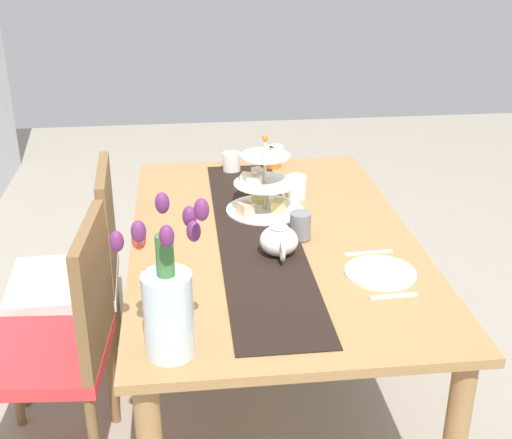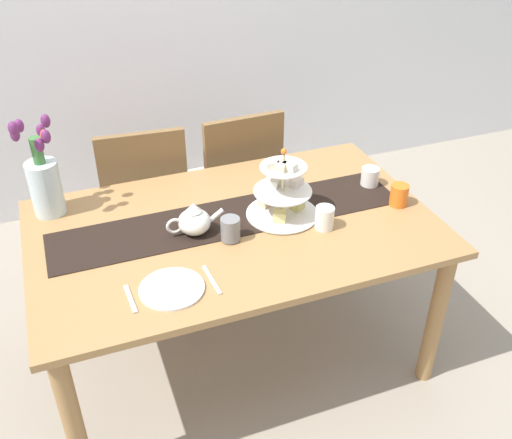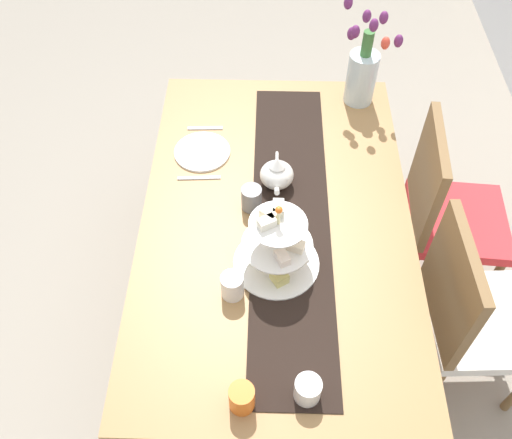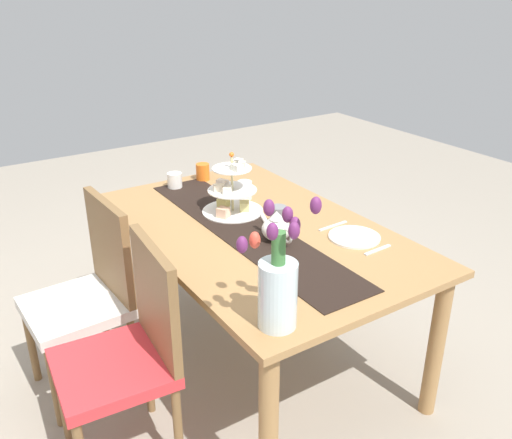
{
  "view_description": "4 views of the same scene",
  "coord_description": "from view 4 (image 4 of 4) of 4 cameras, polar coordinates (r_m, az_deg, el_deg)",
  "views": [
    {
      "loc": [
        -2.19,
        0.31,
        1.78
      ],
      "look_at": [
        -0.05,
        0.06,
        0.81
      ],
      "focal_mm": 47.79,
      "sensor_mm": 36.0,
      "label": 1
    },
    {
      "loc": [
        -0.6,
        -1.86,
        2.05
      ],
      "look_at": [
        0.08,
        -0.05,
        0.77
      ],
      "focal_mm": 40.78,
      "sensor_mm": 36.0,
      "label": 2
    },
    {
      "loc": [
        1.3,
        -0.04,
        2.34
      ],
      "look_at": [
        0.07,
        -0.07,
        0.79
      ],
      "focal_mm": 38.92,
      "sensor_mm": 36.0,
      "label": 3
    },
    {
      "loc": [
        -1.92,
        1.25,
        1.79
      ],
      "look_at": [
        -0.05,
        0.03,
        0.8
      ],
      "focal_mm": 38.22,
      "sensor_mm": 36.0,
      "label": 4
    }
  ],
  "objects": [
    {
      "name": "ground_plane",
      "position": [
        2.91,
        0.01,
        -13.99
      ],
      "size": [
        8.0,
        8.0,
        0.0
      ],
      "primitive_type": "plane",
      "color": "gray"
    },
    {
      "name": "mug_orange",
      "position": [
        3.12,
        -5.59,
        4.98
      ],
      "size": [
        0.08,
        0.08,
        0.09
      ],
      "primitive_type": "cylinder",
      "color": "orange",
      "rests_on": "dining_table"
    },
    {
      "name": "fork_left",
      "position": [
        2.37,
        12.61,
        -3.12
      ],
      "size": [
        0.02,
        0.15,
        0.01
      ],
      "primitive_type": "cube",
      "rotation": [
        0.0,
        0.0,
        0.05
      ],
      "color": "silver",
      "rests_on": "dining_table"
    },
    {
      "name": "table_runner",
      "position": [
        2.5,
        -1.02,
        -1.07
      ],
      "size": [
        1.47,
        0.29,
        0.0
      ],
      "primitive_type": "cube",
      "color": "black",
      "rests_on": "dining_table"
    },
    {
      "name": "chair_left",
      "position": [
        2.18,
        -13.08,
        -12.93
      ],
      "size": [
        0.45,
        0.45,
        0.91
      ],
      "color": "brown",
      "rests_on": "ground_plane"
    },
    {
      "name": "mug_white_text",
      "position": [
        2.84,
        -1.21,
        3.1
      ],
      "size": [
        0.08,
        0.08,
        0.09
      ],
      "primitive_type": "cylinder",
      "color": "white",
      "rests_on": "dining_table"
    },
    {
      "name": "teapot",
      "position": [
        2.37,
        2.17,
        -0.92
      ],
      "size": [
        0.24,
        0.13,
        0.14
      ],
      "color": "white",
      "rests_on": "table_runner"
    },
    {
      "name": "dinner_plate_left",
      "position": [
        2.46,
        10.25,
        -1.81
      ],
      "size": [
        0.23,
        0.23,
        0.01
      ],
      "primitive_type": "cylinder",
      "color": "white",
      "rests_on": "dining_table"
    },
    {
      "name": "tiered_cake_stand",
      "position": [
        2.65,
        -2.57,
        2.74
      ],
      "size": [
        0.3,
        0.3,
        0.3
      ],
      "color": "beige",
      "rests_on": "table_runner"
    },
    {
      "name": "mug_grey",
      "position": [
        2.52,
        2.35,
        0.36
      ],
      "size": [
        0.08,
        0.08,
        0.09
      ],
      "primitive_type": "cylinder",
      "color": "slate",
      "rests_on": "table_runner"
    },
    {
      "name": "chair_right",
      "position": [
        2.58,
        -17.07,
        -7.05
      ],
      "size": [
        0.44,
        0.44,
        0.91
      ],
      "color": "brown",
      "rests_on": "ground_plane"
    },
    {
      "name": "tulip_vase",
      "position": [
        1.77,
        2.3,
        -6.82
      ],
      "size": [
        0.16,
        0.25,
        0.46
      ],
      "color": "silver",
      "rests_on": "dining_table"
    },
    {
      "name": "knife_left",
      "position": [
        2.56,
        8.06,
        -0.67
      ],
      "size": [
        0.02,
        0.17,
        0.01
      ],
      "primitive_type": "cube",
      "rotation": [
        0.0,
        0.0,
        0.06
      ],
      "color": "silver",
      "rests_on": "dining_table"
    },
    {
      "name": "dining_table",
      "position": [
        2.56,
        0.01,
        -2.74
      ],
      "size": [
        1.63,
        1.0,
        0.73
      ],
      "color": "#A37747",
      "rests_on": "ground_plane"
    },
    {
      "name": "cream_jug",
      "position": [
        3.02,
        -8.51,
        4.06
      ],
      "size": [
        0.08,
        0.08,
        0.08
      ],
      "primitive_type": "cylinder",
      "color": "white",
      "rests_on": "dining_table"
    }
  ]
}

